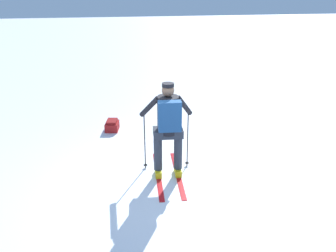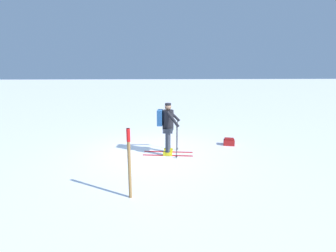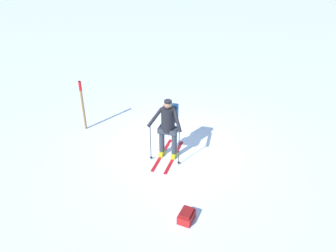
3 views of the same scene
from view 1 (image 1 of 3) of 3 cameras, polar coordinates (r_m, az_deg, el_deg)
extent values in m
plane|color=white|center=(5.70, -0.14, -10.84)|extent=(80.00, 80.00, 0.00)
cube|color=red|center=(6.06, -1.72, -8.53)|extent=(0.26, 1.67, 0.01)
cube|color=yellow|center=(6.03, -1.72, -8.01)|extent=(0.14, 0.31, 0.12)
cylinder|color=#2D333D|center=(5.83, -1.77, -4.45)|extent=(0.15, 0.15, 0.72)
cube|color=red|center=(6.10, 1.71, -8.35)|extent=(0.26, 1.67, 0.01)
cube|color=yellow|center=(6.06, 1.71, -7.83)|extent=(0.14, 0.31, 0.12)
cylinder|color=#2D333D|center=(5.86, 1.76, -4.28)|extent=(0.15, 0.15, 0.72)
cube|color=#2D333D|center=(5.69, 0.00, -1.13)|extent=(0.54, 0.36, 0.14)
cylinder|color=black|center=(5.57, 0.00, 1.96)|extent=(0.37, 0.37, 0.65)
sphere|color=#8C664C|center=(5.43, 0.00, 6.24)|extent=(0.21, 0.21, 0.21)
cylinder|color=black|center=(5.40, 0.00, 7.17)|extent=(0.20, 0.20, 0.06)
cube|color=navy|center=(5.29, 0.30, 1.71)|extent=(0.39, 0.20, 0.51)
cylinder|color=black|center=(6.06, -4.07, -2.64)|extent=(0.02, 0.02, 1.13)
cylinder|color=black|center=(6.29, -3.95, -6.79)|extent=(0.07, 0.07, 0.01)
cylinder|color=black|center=(5.68, -3.27, 3.34)|extent=(0.34, 0.48, 0.47)
cylinder|color=black|center=(6.13, 3.44, -2.31)|extent=(0.02, 0.02, 1.13)
cylinder|color=black|center=(6.36, 3.33, -6.43)|extent=(0.07, 0.07, 0.01)
cylinder|color=black|center=(5.74, 2.87, 3.55)|extent=(0.41, 0.43, 0.47)
cube|color=maroon|center=(8.02, -9.69, -0.04)|extent=(0.38, 0.45, 0.20)
cube|color=maroon|center=(7.97, -9.76, 0.83)|extent=(0.30, 0.38, 0.06)
camera|label=2|loc=(10.62, 53.26, 13.31)|focal=28.00mm
camera|label=3|loc=(12.79, -16.36, 31.66)|focal=35.00mm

